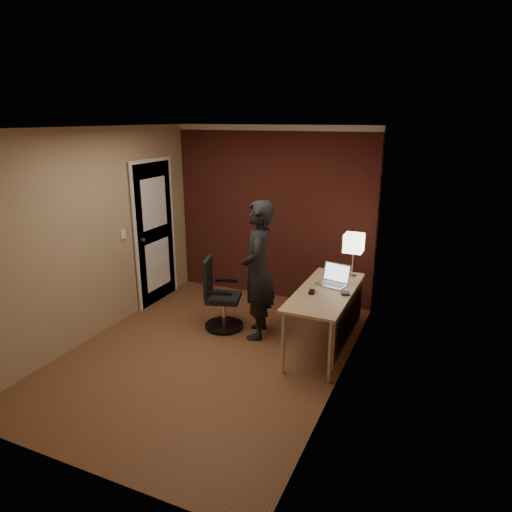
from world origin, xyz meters
name	(u,v)px	position (x,y,z in m)	size (l,w,h in m)	color
room	(244,210)	(-0.27, 1.54, 1.37)	(4.00, 4.00, 4.00)	brown
desk	(332,302)	(1.25, 0.62, 0.60)	(0.60, 1.50, 0.73)	tan
desk_lamp	(354,243)	(1.35, 1.20, 1.15)	(0.22, 0.22, 0.54)	silver
laptop	(334,279)	(1.21, 0.85, 0.79)	(0.38, 0.33, 0.23)	silver
mouse	(312,292)	(1.06, 0.46, 0.75)	(0.06, 0.10, 0.03)	black
wallet	(345,293)	(1.41, 0.59, 0.74)	(0.09, 0.11, 0.02)	black
office_chair	(219,299)	(-0.19, 0.62, 0.40)	(0.51, 0.57, 0.90)	black
person	(258,270)	(0.33, 0.64, 0.84)	(0.62, 0.40, 1.69)	black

